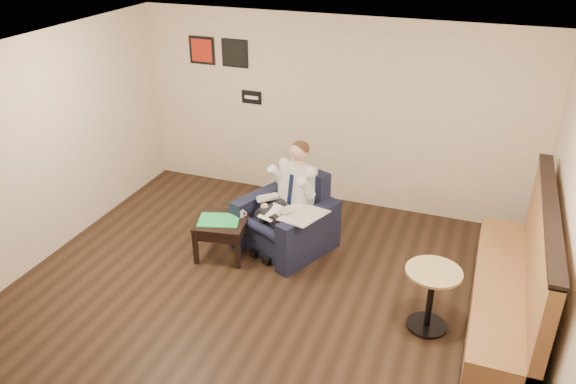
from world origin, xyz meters
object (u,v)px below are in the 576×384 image
(seated_man, at_px, (278,204))
(smartphone, at_px, (230,213))
(green_folder, at_px, (219,220))
(cafe_table, at_px, (430,299))
(side_table, at_px, (223,237))
(coffee_mug, at_px, (240,213))
(armchair, at_px, (285,214))
(banquette, at_px, (510,264))

(seated_man, relative_size, smartphone, 8.68)
(seated_man, distance_m, green_folder, 0.79)
(smartphone, xyz_separation_m, cafe_table, (2.68, -0.71, -0.15))
(side_table, bearing_deg, coffee_mug, 42.80)
(seated_man, distance_m, smartphone, 0.66)
(cafe_table, bearing_deg, side_table, 169.03)
(seated_man, bearing_deg, green_folder, -128.12)
(smartphone, bearing_deg, armchair, 22.50)
(armchair, distance_m, green_folder, 0.87)
(green_folder, height_order, coffee_mug, coffee_mug)
(side_table, relative_size, coffee_mug, 5.79)
(side_table, height_order, banquette, banquette)
(green_folder, relative_size, smartphone, 3.21)
(smartphone, bearing_deg, coffee_mug, -7.10)
(side_table, xyz_separation_m, smartphone, (0.03, 0.19, 0.26))
(armchair, bearing_deg, green_folder, -122.77)
(armchair, xyz_separation_m, smartphone, (-0.67, -0.27, 0.01))
(banquette, xyz_separation_m, cafe_table, (-0.74, -0.44, -0.35))
(armchair, height_order, smartphone, armchair)
(armchair, xyz_separation_m, banquette, (2.76, -0.54, 0.21))
(coffee_mug, bearing_deg, green_folder, -137.20)
(cafe_table, bearing_deg, armchair, 154.05)
(armchair, relative_size, banquette, 0.37)
(seated_man, bearing_deg, banquette, 15.24)
(smartphone, distance_m, banquette, 3.44)
(coffee_mug, xyz_separation_m, cafe_table, (2.53, -0.69, -0.20))
(coffee_mug, relative_size, smartphone, 0.68)
(side_table, bearing_deg, smartphone, 81.76)
(armchair, height_order, seated_man, seated_man)
(seated_man, relative_size, cafe_table, 1.88)
(armchair, distance_m, cafe_table, 2.24)
(side_table, bearing_deg, armchair, 33.08)
(side_table, xyz_separation_m, banquette, (3.45, -0.08, 0.46))
(armchair, relative_size, coffee_mug, 9.64)
(seated_man, relative_size, green_folder, 2.70)
(banquette, distance_m, cafe_table, 0.93)
(coffee_mug, height_order, cafe_table, cafe_table)
(seated_man, height_order, cafe_table, seated_man)
(armchair, distance_m, coffee_mug, 0.59)
(coffee_mug, height_order, banquette, banquette)
(coffee_mug, distance_m, banquette, 3.29)
(armchair, distance_m, banquette, 2.82)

